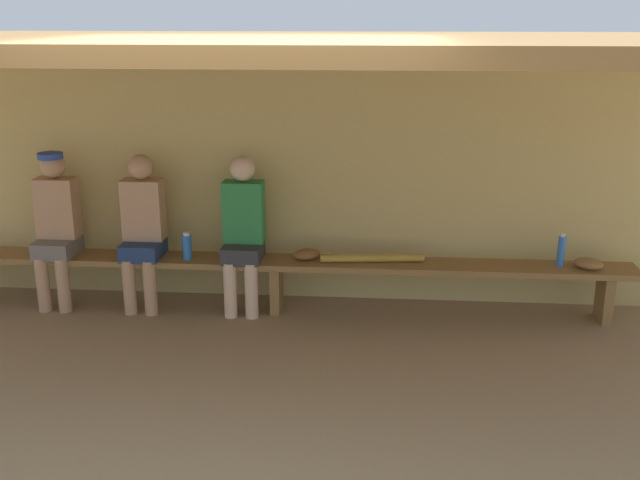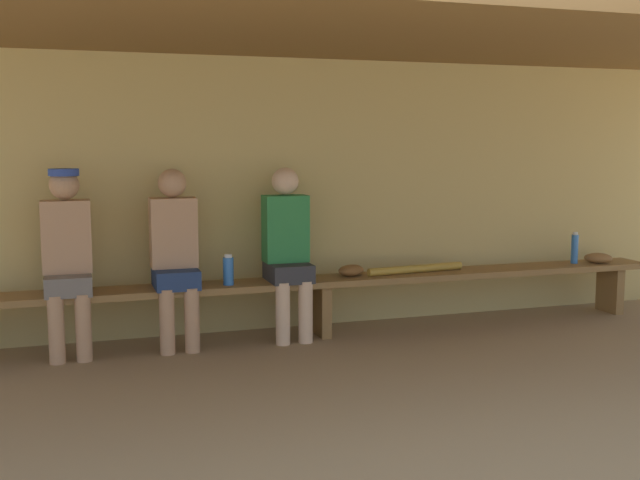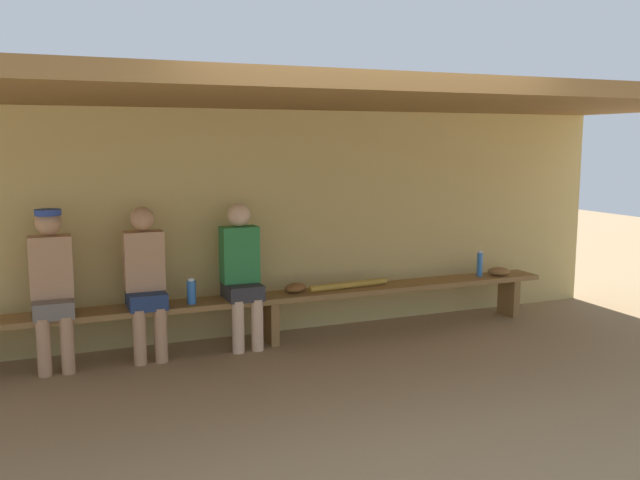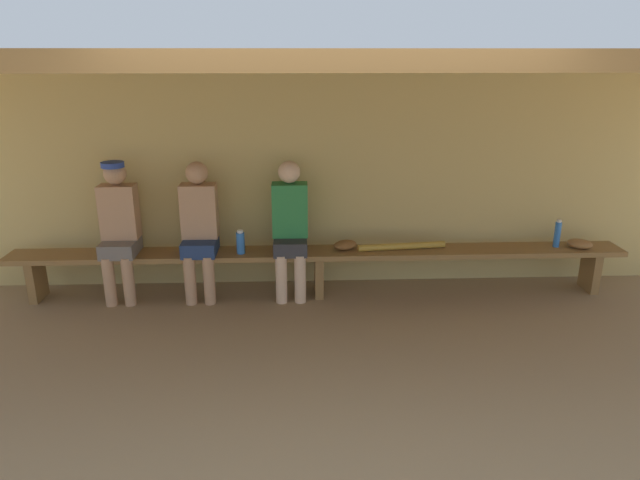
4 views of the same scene
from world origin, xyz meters
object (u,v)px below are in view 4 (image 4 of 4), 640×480
player_shirtless_tan (119,225)px  baseball_glove_worn (345,245)px  player_in_white (199,226)px  player_leftmost (290,224)px  baseball_bat (402,246)px  bench (319,258)px  water_bottle_orange (241,242)px  baseball_glove_dark_brown (580,244)px  water_bottle_clear (557,234)px

player_shirtless_tan → baseball_glove_worn: size_ratio=5.60×
player_in_white → baseball_glove_worn: player_in_white is taller
player_leftmost → baseball_bat: bearing=-0.2°
bench → player_leftmost: 0.44m
player_leftmost → water_bottle_orange: (-0.48, -0.05, -0.16)m
water_bottle_orange → baseball_glove_worn: 1.02m
player_shirtless_tan → baseball_bat: player_shirtless_tan is taller
player_shirtless_tan → baseball_glove_worn: 2.18m
baseball_glove_dark_brown → baseball_glove_worn: bearing=31.7°
baseball_bat → water_bottle_orange: bearing=175.6°
player_shirtless_tan → water_bottle_orange: size_ratio=5.77×
bench → water_bottle_clear: water_bottle_clear is taller
player_in_white → player_leftmost: 0.87m
baseball_bat → bench: bearing=173.8°
water_bottle_orange → player_shirtless_tan: bearing=177.5°
baseball_glove_worn → player_in_white: bearing=-27.0°
player_in_white → baseball_glove_dark_brown: size_ratio=5.56×
bench → baseball_glove_worn: baseball_glove_worn is taller
baseball_glove_dark_brown → player_in_white: bearing=32.7°
player_in_white → player_shirtless_tan: bearing=180.0°
player_leftmost → player_shirtless_tan: bearing=180.0°
player_shirtless_tan → baseball_glove_worn: (2.16, 0.03, -0.24)m
water_bottle_clear → baseball_bat: bearing=-179.3°
player_in_white → baseball_glove_dark_brown: 3.73m
baseball_glove_dark_brown → baseball_bat: bearing=32.2°
water_bottle_clear → baseball_bat: water_bottle_clear is taller
bench → baseball_glove_dark_brown: baseball_glove_dark_brown is taller
bench → baseball_glove_worn: bearing=6.4°
player_leftmost → water_bottle_clear: (2.65, 0.02, -0.14)m
player_shirtless_tan → player_leftmost: 1.63m
player_in_white → water_bottle_orange: player_in_white is taller
baseball_glove_worn → baseball_glove_dark_brown: (2.32, -0.06, 0.00)m
player_shirtless_tan → water_bottle_clear: (4.27, 0.02, -0.15)m
water_bottle_clear → player_shirtless_tan: bearing=-179.8°
bench → player_shirtless_tan: bearing=179.9°
water_bottle_clear → player_leftmost: bearing=-179.6°
water_bottle_orange → water_bottle_clear: (3.12, 0.07, 0.02)m
water_bottle_orange → player_leftmost: bearing=6.0°
bench → player_shirtless_tan: player_shirtless_tan is taller
player_shirtless_tan → bench: bearing=-0.1°
bench → player_in_white: bearing=179.8°
player_in_white → player_leftmost: (0.87, 0.00, 0.00)m
player_shirtless_tan → player_in_white: bearing=-0.0°
player_in_white → baseball_glove_worn: size_ratio=5.56×
water_bottle_clear → player_in_white: bearing=-179.7°
water_bottle_orange → water_bottle_clear: 3.12m
player_shirtless_tan → water_bottle_clear: size_ratio=4.82×
player_shirtless_tan → baseball_bat: bearing=-0.1°
baseball_glove_worn → water_bottle_orange: bearing=-23.8°
bench → player_in_white: 1.19m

